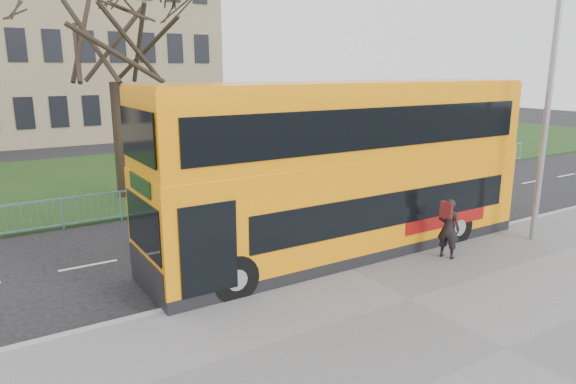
{
  "coord_description": "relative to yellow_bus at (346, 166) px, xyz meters",
  "views": [
    {
      "loc": [
        -8.43,
        -12.15,
        5.46
      ],
      "look_at": [
        -0.22,
        1.0,
        1.73
      ],
      "focal_mm": 32.0,
      "sensor_mm": 36.0,
      "label": 1
    }
  ],
  "objects": [
    {
      "name": "street_lamp",
      "position": [
        5.63,
        -2.5,
        2.44
      ],
      "size": [
        1.93,
        0.48,
        9.16
      ],
      "rotation": [
        0.0,
        0.0,
        0.16
      ],
      "color": "gray",
      "rests_on": "pavement"
    },
    {
      "name": "guard_railing",
      "position": [
        -0.82,
        7.11,
        -2.15
      ],
      "size": [
        40.0,
        0.12,
        1.1
      ],
      "primitive_type": null,
      "color": "#75ACD1",
      "rests_on": "ground"
    },
    {
      "name": "civic_building",
      "position": [
        -5.82,
        35.51,
        4.3
      ],
      "size": [
        30.0,
        15.0,
        14.0
      ],
      "primitive_type": "cube",
      "color": "#897357",
      "rests_on": "ground"
    },
    {
      "name": "grass_verge",
      "position": [
        -0.82,
        14.81,
        -2.66
      ],
      "size": [
        80.0,
        15.4,
        0.08
      ],
      "primitive_type": "cube",
      "color": "#1D3714",
      "rests_on": "ground"
    },
    {
      "name": "kerb",
      "position": [
        -0.82,
        -1.04,
        -2.63
      ],
      "size": [
        80.0,
        0.2,
        0.14
      ],
      "primitive_type": "cube",
      "color": "gray",
      "rests_on": "ground"
    },
    {
      "name": "pedestrian",
      "position": [
        2.11,
        -2.14,
        -1.71
      ],
      "size": [
        0.62,
        0.74,
        1.75
      ],
      "primitive_type": "imported",
      "rotation": [
        0.0,
        0.0,
        1.94
      ],
      "color": "black",
      "rests_on": "pavement"
    },
    {
      "name": "pavement",
      "position": [
        -0.82,
        -6.24,
        -2.64
      ],
      "size": [
        80.0,
        10.5,
        0.12
      ],
      "primitive_type": "cube",
      "color": "slate",
      "rests_on": "ground"
    },
    {
      "name": "ground",
      "position": [
        -0.82,
        0.51,
        -2.7
      ],
      "size": [
        120.0,
        120.0,
        0.0
      ],
      "primitive_type": "plane",
      "color": "black",
      "rests_on": "ground"
    },
    {
      "name": "bare_tree",
      "position": [
        -3.82,
        10.51,
        3.17
      ],
      "size": [
        8.1,
        8.1,
        11.57
      ],
      "primitive_type": null,
      "color": "black",
      "rests_on": "grass_verge"
    },
    {
      "name": "yellow_bus",
      "position": [
        0.0,
        0.0,
        0.0
      ],
      "size": [
        12.02,
        2.91,
        5.03
      ],
      "rotation": [
        0.0,
        0.0,
        -0.0
      ],
      "color": "orange",
      "rests_on": "ground"
    }
  ]
}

